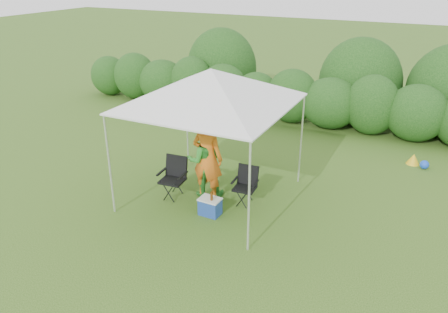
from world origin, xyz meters
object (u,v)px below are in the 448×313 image
at_px(canopy, 211,87).
at_px(woman, 206,161).
at_px(chair_right, 246,183).
at_px(cooler, 210,206).
at_px(man, 208,158).
at_px(chair_left, 174,174).

distance_m(canopy, woman, 1.65).
bearing_deg(chair_right, canopy, -178.42).
bearing_deg(woman, cooler, 96.01).
relative_size(man, cooler, 4.23).
bearing_deg(chair_left, woman, 24.56).
bearing_deg(man, canopy, -113.64).
height_order(man, woman, man).
xyz_separation_m(chair_left, woman, (0.60, 0.34, 0.31)).
bearing_deg(canopy, woman, -177.03).
height_order(chair_right, man, man).
bearing_deg(man, chair_right, -166.92).
bearing_deg(man, cooler, 121.72).
relative_size(chair_right, man, 0.43).
xyz_separation_m(chair_right, woman, (-0.92, -0.08, 0.36)).
xyz_separation_m(chair_left, cooler, (1.08, -0.38, -0.33)).
bearing_deg(cooler, chair_left, 162.78).
distance_m(canopy, cooler, 2.41).
relative_size(canopy, chair_right, 3.81).
distance_m(chair_left, cooler, 1.19).
height_order(chair_left, man, man).
height_order(canopy, woman, canopy).
bearing_deg(chair_right, chair_left, -168.48).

